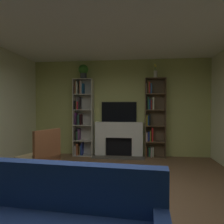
{
  "coord_description": "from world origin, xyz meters",
  "views": [
    {
      "loc": [
        0.47,
        -2.87,
        1.45
      ],
      "look_at": [
        0.0,
        1.25,
        1.34
      ],
      "focal_mm": 32.33,
      "sensor_mm": 36.0,
      "label": 1
    }
  ],
  "objects_px": {
    "vase_with_flowers": "(155,73)",
    "coffee_table": "(77,189)",
    "armchair": "(41,155)",
    "potted_plant": "(83,71)",
    "tv": "(119,112)",
    "bookshelf_left": "(82,117)",
    "bookshelf_right": "(153,119)",
    "fireplace": "(119,138)"
  },
  "relations": [
    {
      "from": "bookshelf_left",
      "to": "armchair",
      "type": "bearing_deg",
      "value": -94.47
    },
    {
      "from": "coffee_table",
      "to": "potted_plant",
      "type": "bearing_deg",
      "value": 103.11
    },
    {
      "from": "vase_with_flowers",
      "to": "armchair",
      "type": "height_order",
      "value": "vase_with_flowers"
    },
    {
      "from": "potted_plant",
      "to": "vase_with_flowers",
      "type": "xyz_separation_m",
      "value": [
        2.09,
        0.0,
        -0.11
      ]
    },
    {
      "from": "bookshelf_left",
      "to": "potted_plant",
      "type": "xyz_separation_m",
      "value": [
        0.07,
        -0.03,
        1.37
      ]
    },
    {
      "from": "bookshelf_right",
      "to": "coffee_table",
      "type": "height_order",
      "value": "bookshelf_right"
    },
    {
      "from": "bookshelf_right",
      "to": "vase_with_flowers",
      "type": "distance_m",
      "value": 1.3
    },
    {
      "from": "vase_with_flowers",
      "to": "armchair",
      "type": "relative_size",
      "value": 0.39
    },
    {
      "from": "bookshelf_left",
      "to": "armchair",
      "type": "distance_m",
      "value": 2.36
    },
    {
      "from": "potted_plant",
      "to": "vase_with_flowers",
      "type": "relative_size",
      "value": 1.08
    },
    {
      "from": "bookshelf_right",
      "to": "potted_plant",
      "type": "bearing_deg",
      "value": -178.69
    },
    {
      "from": "armchair",
      "to": "coffee_table",
      "type": "height_order",
      "value": "armchair"
    },
    {
      "from": "fireplace",
      "to": "tv",
      "type": "xyz_separation_m",
      "value": [
        0.0,
        0.08,
        0.77
      ]
    },
    {
      "from": "vase_with_flowers",
      "to": "coffee_table",
      "type": "xyz_separation_m",
      "value": [
        -1.33,
        -3.28,
        -2.03
      ]
    },
    {
      "from": "bookshelf_right",
      "to": "vase_with_flowers",
      "type": "relative_size",
      "value": 5.67
    },
    {
      "from": "fireplace",
      "to": "potted_plant",
      "type": "height_order",
      "value": "potted_plant"
    },
    {
      "from": "bookshelf_right",
      "to": "vase_with_flowers",
      "type": "xyz_separation_m",
      "value": [
        0.06,
        -0.05,
        1.3
      ]
    },
    {
      "from": "vase_with_flowers",
      "to": "armchair",
      "type": "distance_m",
      "value": 3.74
    },
    {
      "from": "fireplace",
      "to": "bookshelf_left",
      "type": "bearing_deg",
      "value": -179.43
    },
    {
      "from": "potted_plant",
      "to": "bookshelf_right",
      "type": "bearing_deg",
      "value": 1.31
    },
    {
      "from": "tv",
      "to": "vase_with_flowers",
      "type": "distance_m",
      "value": 1.53
    },
    {
      "from": "tv",
      "to": "bookshelf_left",
      "type": "relative_size",
      "value": 0.45
    },
    {
      "from": "coffee_table",
      "to": "bookshelf_left",
      "type": "bearing_deg",
      "value": 104.13
    },
    {
      "from": "tv",
      "to": "armchair",
      "type": "relative_size",
      "value": 1.0
    },
    {
      "from": "tv",
      "to": "bookshelf_right",
      "type": "height_order",
      "value": "bookshelf_right"
    },
    {
      "from": "potted_plant",
      "to": "tv",
      "type": "bearing_deg",
      "value": 6.55
    },
    {
      "from": "potted_plant",
      "to": "vase_with_flowers",
      "type": "height_order",
      "value": "potted_plant"
    },
    {
      "from": "fireplace",
      "to": "armchair",
      "type": "bearing_deg",
      "value": -119.5
    },
    {
      "from": "fireplace",
      "to": "armchair",
      "type": "distance_m",
      "value": 2.62
    },
    {
      "from": "bookshelf_right",
      "to": "bookshelf_left",
      "type": "bearing_deg",
      "value": -179.42
    },
    {
      "from": "fireplace",
      "to": "bookshelf_right",
      "type": "xyz_separation_m",
      "value": [
        0.98,
        0.01,
        0.58
      ]
    },
    {
      "from": "bookshelf_left",
      "to": "bookshelf_right",
      "type": "relative_size",
      "value": 1.0
    },
    {
      "from": "bookshelf_left",
      "to": "potted_plant",
      "type": "bearing_deg",
      "value": -20.2
    },
    {
      "from": "fireplace",
      "to": "coffee_table",
      "type": "xyz_separation_m",
      "value": [
        -0.28,
        -3.31,
        -0.16
      ]
    },
    {
      "from": "vase_with_flowers",
      "to": "coffee_table",
      "type": "relative_size",
      "value": 0.48
    },
    {
      "from": "armchair",
      "to": "bookshelf_right",
      "type": "bearing_deg",
      "value": 45.24
    },
    {
      "from": "tv",
      "to": "vase_with_flowers",
      "type": "relative_size",
      "value": 2.58
    },
    {
      "from": "fireplace",
      "to": "vase_with_flowers",
      "type": "distance_m",
      "value": 2.15
    },
    {
      "from": "bookshelf_left",
      "to": "vase_with_flowers",
      "type": "height_order",
      "value": "vase_with_flowers"
    },
    {
      "from": "fireplace",
      "to": "coffee_table",
      "type": "bearing_deg",
      "value": -94.86
    },
    {
      "from": "fireplace",
      "to": "tv",
      "type": "height_order",
      "value": "tv"
    },
    {
      "from": "potted_plant",
      "to": "armchair",
      "type": "distance_m",
      "value": 3.0
    }
  ]
}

